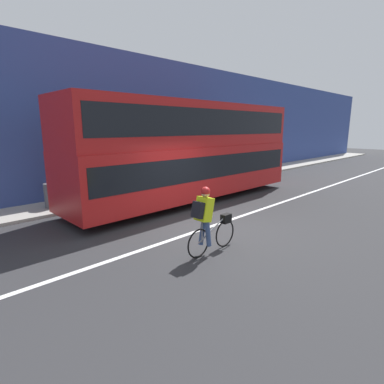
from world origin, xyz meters
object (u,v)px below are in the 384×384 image
bus (190,148)px  trash_bin (52,195)px  street_sign_post (162,158)px  cyclist_on_bike (208,218)px

bus → trash_bin: 5.38m
trash_bin → street_sign_post: size_ratio=0.35×
cyclist_on_bike → trash_bin: bearing=99.8°
trash_bin → street_sign_post: 5.14m
cyclist_on_bike → bus: bearing=50.0°
trash_bin → bus: bearing=-27.8°
bus → street_sign_post: bearing=78.2°
bus → cyclist_on_bike: 5.49m
bus → cyclist_on_bike: bearing=-130.0°
bus → street_sign_post: bus is taller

